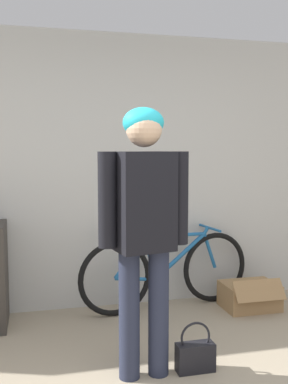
% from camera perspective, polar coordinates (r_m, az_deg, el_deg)
% --- Properties ---
extents(wall_back, '(8.00, 0.07, 2.60)m').
position_cam_1_polar(wall_back, '(4.30, -4.89, 2.55)').
color(wall_back, silver).
rests_on(wall_back, ground_plane).
extents(person, '(0.60, 0.32, 1.79)m').
position_cam_1_polar(person, '(2.92, -0.01, -2.94)').
color(person, '#23283D').
rests_on(person, ground_plane).
extents(bicycle, '(1.73, 0.46, 0.77)m').
position_cam_1_polar(bicycle, '(4.34, 2.96, -9.91)').
color(bicycle, black).
rests_on(bicycle, ground_plane).
extents(handbag, '(0.26, 0.11, 0.35)m').
position_cam_1_polar(handbag, '(3.29, 6.53, -19.88)').
color(handbag, black).
rests_on(handbag, ground_plane).
extents(cardboard_box, '(0.51, 0.45, 0.32)m').
position_cam_1_polar(cardboard_box, '(4.51, 13.26, -12.68)').
color(cardboard_box, '#A87F51').
rests_on(cardboard_box, ground_plane).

